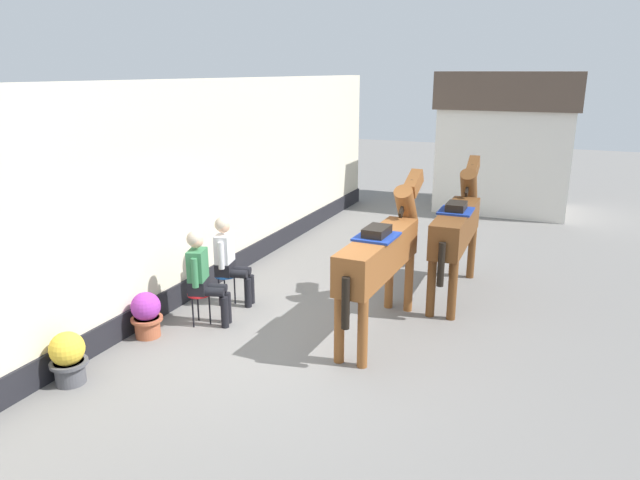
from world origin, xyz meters
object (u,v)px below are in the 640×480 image
at_px(saddled_horse_near, 382,252).
at_px(spare_stool_white, 391,230).
at_px(seated_visitor_far, 229,256).
at_px(seated_visitor_near, 202,273).
at_px(flower_planter_middle, 146,314).
at_px(flower_planter_near, 68,357).
at_px(saddled_horse_far, 457,225).

height_order(saddled_horse_near, spare_stool_white, saddled_horse_near).
bearing_deg(saddled_horse_near, seated_visitor_far, 179.83).
relative_size(seated_visitor_near, flower_planter_middle, 2.17).
relative_size(saddled_horse_near, spare_stool_white, 6.52).
bearing_deg(seated_visitor_near, saddled_horse_near, 18.62).
relative_size(saddled_horse_near, flower_planter_near, 4.68).
distance_m(seated_visitor_near, flower_planter_middle, 0.93).
height_order(seated_visitor_far, flower_planter_middle, seated_visitor_far).
xyz_separation_m(saddled_horse_near, flower_planter_near, (-2.88, -2.82, -0.82)).
xyz_separation_m(seated_visitor_far, flower_planter_near, (-0.43, -2.82, -0.44)).
distance_m(saddled_horse_far, flower_planter_middle, 4.92).
height_order(saddled_horse_far, flower_planter_near, saddled_horse_far).
distance_m(seated_visitor_far, flower_planter_middle, 1.59).
height_order(flower_planter_middle, spare_stool_white, flower_planter_middle).
bearing_deg(saddled_horse_near, flower_planter_near, -135.65).
height_order(seated_visitor_near, seated_visitor_far, same).
bearing_deg(seated_visitor_near, saddled_horse_far, 41.22).
xyz_separation_m(saddled_horse_far, flower_planter_near, (-3.55, -4.68, -0.82)).
bearing_deg(saddled_horse_far, seated_visitor_near, -138.78).
bearing_deg(saddled_horse_far, flower_planter_middle, -136.79).
distance_m(seated_visitor_far, spare_stool_white, 4.08).
xyz_separation_m(saddled_horse_near, saddled_horse_far, (0.67, 1.87, 0.00)).
height_order(saddled_horse_far, flower_planter_middle, saddled_horse_far).
xyz_separation_m(seated_visitor_near, saddled_horse_far, (3.04, 2.67, 0.38)).
height_order(saddled_horse_near, flower_planter_middle, saddled_horse_near).
distance_m(seated_visitor_far, saddled_horse_near, 2.48).
relative_size(flower_planter_near, spare_stool_white, 1.39).
height_order(seated_visitor_near, spare_stool_white, seated_visitor_near).
distance_m(saddled_horse_far, spare_stool_white, 2.63).
xyz_separation_m(seated_visitor_far, saddled_horse_near, (2.45, -0.01, 0.38)).
bearing_deg(seated_visitor_far, saddled_horse_far, 30.81).
height_order(saddled_horse_near, flower_planter_near, saddled_horse_near).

